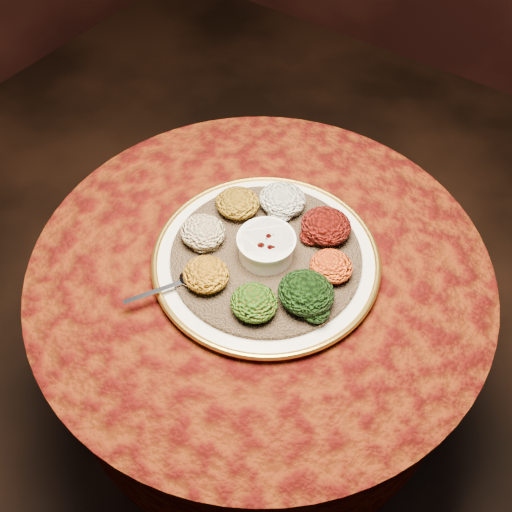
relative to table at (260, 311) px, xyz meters
The scene contains 13 objects.
table is the anchor object (origin of this frame).
platter 0.19m from the table, 45.99° to the left, with size 0.49×0.49×0.02m.
injera 0.20m from the table, 45.99° to the left, with size 0.39×0.39×0.01m, color brown.
stew_bowl 0.24m from the table, 45.99° to the left, with size 0.12×0.12×0.05m.
spoon 0.27m from the table, 119.71° to the right, with size 0.10×0.13×0.01m.
portion_ayib 0.27m from the table, 105.21° to the left, with size 0.10×0.10×0.05m, color beige.
portion_kitfo 0.28m from the table, 57.69° to the left, with size 0.11×0.10×0.05m, color black.
portion_tikil 0.27m from the table, 17.27° to the left, with size 0.09×0.08×0.04m, color #C48D10.
portion_gomen 0.27m from the table, 17.30° to the right, with size 0.11×0.10×0.05m, color black.
portion_mixveg 0.26m from the table, 60.21° to the right, with size 0.09×0.09×0.04m, color #9B290A.
portion_kik 0.26m from the table, 112.98° to the right, with size 0.09×0.09×0.04m, color #BE6E10.
portion_timatim 0.26m from the table, 164.69° to the right, with size 0.10×0.09×0.05m, color maroon.
portion_shiro 0.27m from the table, 146.29° to the left, with size 0.09×0.09×0.05m, color #936611.
Camera 1 is at (0.41, -0.59, 1.67)m, focal length 40.00 mm.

